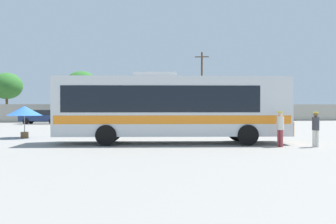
% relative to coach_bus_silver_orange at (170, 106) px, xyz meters
% --- Properties ---
extents(ground_plane, '(300.00, 300.00, 0.00)m').
position_rel_coach_bus_silver_orange_xyz_m(ground_plane, '(0.41, 10.11, -1.97)').
color(ground_plane, gray).
extents(perimeter_wall, '(80.00, 0.30, 2.15)m').
position_rel_coach_bus_silver_orange_xyz_m(perimeter_wall, '(0.41, 27.18, -0.90)').
color(perimeter_wall, '#9E998C').
rests_on(perimeter_wall, ground_plane).
extents(coach_bus_silver_orange, '(12.27, 3.98, 3.70)m').
position_rel_coach_bus_silver_orange_xyz_m(coach_bus_silver_orange, '(0.00, 0.00, 0.00)').
color(coach_bus_silver_orange, silver).
rests_on(coach_bus_silver_orange, ground_plane).
extents(attendant_by_bus_door, '(0.45, 0.45, 1.71)m').
position_rel_coach_bus_silver_orange_xyz_m(attendant_by_bus_door, '(5.00, -2.51, -1.00)').
color(attendant_by_bus_door, '#99383D').
rests_on(attendant_by_bus_door, ground_plane).
extents(passenger_waiting_on_apron, '(0.36, 0.36, 1.69)m').
position_rel_coach_bus_silver_orange_xyz_m(passenger_waiting_on_apron, '(6.64, -2.86, -1.01)').
color(passenger_waiting_on_apron, silver).
rests_on(passenger_waiting_on_apron, ground_plane).
extents(vendor_umbrella_near_gate_blue, '(2.12, 2.12, 1.96)m').
position_rel_coach_bus_silver_orange_xyz_m(vendor_umbrella_near_gate_blue, '(-8.31, 4.62, -0.34)').
color(vendor_umbrella_near_gate_blue, gray).
rests_on(vendor_umbrella_near_gate_blue, ground_plane).
extents(parked_car_leftmost_dark_blue, '(4.57, 2.31, 1.52)m').
position_rel_coach_bus_silver_orange_xyz_m(parked_car_leftmost_dark_blue, '(-10.48, 23.06, -1.17)').
color(parked_car_leftmost_dark_blue, navy).
rests_on(parked_car_leftmost_dark_blue, ground_plane).
extents(parked_car_second_grey, '(4.16, 2.13, 1.42)m').
position_rel_coach_bus_silver_orange_xyz_m(parked_car_second_grey, '(-4.68, 23.65, -1.21)').
color(parked_car_second_grey, slate).
rests_on(parked_car_second_grey, ground_plane).
extents(parked_car_third_silver, '(4.38, 2.13, 1.44)m').
position_rel_coach_bus_silver_orange_xyz_m(parked_car_third_silver, '(1.99, 24.01, -1.21)').
color(parked_car_third_silver, '#B7BABF').
rests_on(parked_car_third_silver, ground_plane).
extents(utility_pole_near, '(1.78, 0.54, 8.97)m').
position_rel_coach_bus_silver_orange_xyz_m(utility_pole_near, '(8.76, 28.85, 2.70)').
color(utility_pole_near, '#4C3823').
rests_on(utility_pole_near, ground_plane).
extents(roadside_tree_left, '(4.09, 4.09, 6.32)m').
position_rel_coach_bus_silver_orange_xyz_m(roadside_tree_left, '(-16.65, 32.99, 2.60)').
color(roadside_tree_left, brown).
rests_on(roadside_tree_left, ground_plane).
extents(roadside_tree_midleft, '(4.40, 4.40, 6.55)m').
position_rel_coach_bus_silver_orange_xyz_m(roadside_tree_midleft, '(-6.89, 31.66, 2.69)').
color(roadside_tree_midleft, brown).
rests_on(roadside_tree_midleft, ground_plane).
extents(roadside_tree_midright, '(4.18, 4.18, 5.98)m').
position_rel_coach_bus_silver_orange_xyz_m(roadside_tree_midright, '(4.18, 29.37, 2.22)').
color(roadside_tree_midright, brown).
rests_on(roadside_tree_midright, ground_plane).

